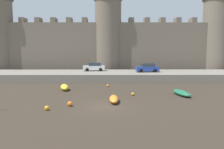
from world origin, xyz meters
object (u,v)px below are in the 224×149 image
(mooring_buoy_mid_mud, at_px, (70,104))
(car_quay_centre_west, at_px, (147,68))
(mooring_buoy_near_channel, at_px, (133,94))
(car_quay_centre_east, at_px, (94,67))
(rowboat_midflat_left, at_px, (114,99))
(rowboat_near_channel_left, at_px, (181,93))
(mooring_buoy_off_centre, at_px, (108,86))
(mooring_buoy_near_shore, at_px, (47,108))
(rowboat_foreground_left, at_px, (65,87))

(mooring_buoy_mid_mud, bearing_deg, car_quay_centre_west, 61.08)
(mooring_buoy_near_channel, distance_m, car_quay_centre_east, 17.62)
(rowboat_midflat_left, relative_size, mooring_buoy_mid_mud, 6.24)
(rowboat_near_channel_left, height_order, mooring_buoy_near_channel, rowboat_near_channel_left)
(rowboat_near_channel_left, xyz_separation_m, mooring_buoy_off_centre, (-8.85, 6.13, -0.14))
(rowboat_midflat_left, relative_size, car_quay_centre_west, 0.71)
(mooring_buoy_mid_mud, relative_size, car_quay_centre_east, 0.11)
(mooring_buoy_near_shore, bearing_deg, mooring_buoy_near_channel, 37.28)
(rowboat_midflat_left, relative_size, mooring_buoy_near_shore, 7.06)
(rowboat_near_channel_left, relative_size, mooring_buoy_near_channel, 10.01)
(mooring_buoy_off_centre, bearing_deg, mooring_buoy_near_shore, -113.02)
(rowboat_foreground_left, distance_m, car_quay_centre_west, 16.93)
(rowboat_midflat_left, xyz_separation_m, mooring_buoy_off_centre, (-0.74, 9.45, -0.16))
(rowboat_midflat_left, distance_m, mooring_buoy_mid_mud, 4.56)
(mooring_buoy_near_shore, bearing_deg, rowboat_midflat_left, 26.73)
(rowboat_near_channel_left, height_order, car_quay_centre_east, car_quay_centre_east)
(mooring_buoy_near_shore, xyz_separation_m, mooring_buoy_off_centre, (5.31, 12.49, -0.03))
(car_quay_centre_west, bearing_deg, rowboat_near_channel_left, -83.27)
(mooring_buoy_near_shore, bearing_deg, mooring_buoy_off_centre, 66.98)
(rowboat_foreground_left, relative_size, car_quay_centre_west, 0.73)
(rowboat_midflat_left, height_order, car_quay_centre_west, car_quay_centre_west)
(mooring_buoy_off_centre, xyz_separation_m, car_quay_centre_east, (-2.79, 10.38, 1.96))
(mooring_buoy_near_shore, distance_m, car_quay_centre_west, 24.25)
(rowboat_midflat_left, xyz_separation_m, car_quay_centre_east, (-3.53, 19.83, 1.80))
(mooring_buoy_mid_mud, distance_m, mooring_buoy_near_shore, 2.29)
(car_quay_centre_west, bearing_deg, mooring_buoy_mid_mud, -118.92)
(rowboat_midflat_left, bearing_deg, mooring_buoy_near_channel, 55.17)
(rowboat_foreground_left, relative_size, mooring_buoy_mid_mud, 6.42)
(mooring_buoy_near_channel, xyz_separation_m, car_quay_centre_west, (4.10, 14.35, 1.96))
(mooring_buoy_mid_mud, height_order, mooring_buoy_near_channel, mooring_buoy_mid_mud)
(rowboat_midflat_left, bearing_deg, car_quay_centre_east, 100.11)
(mooring_buoy_mid_mud, distance_m, car_quay_centre_west, 22.13)
(car_quay_centre_east, bearing_deg, rowboat_midflat_left, -79.89)
(mooring_buoy_mid_mud, bearing_deg, mooring_buoy_off_centre, 72.42)
(rowboat_foreground_left, distance_m, mooring_buoy_off_centre, 6.35)
(mooring_buoy_near_channel, height_order, mooring_buoy_off_centre, mooring_buoy_near_channel)
(car_quay_centre_west, bearing_deg, car_quay_centre_east, 167.72)
(rowboat_near_channel_left, height_order, mooring_buoy_near_shore, rowboat_near_channel_left)
(mooring_buoy_mid_mud, height_order, mooring_buoy_off_centre, mooring_buoy_mid_mud)
(mooring_buoy_near_channel, relative_size, car_quay_centre_west, 0.09)
(rowboat_midflat_left, relative_size, mooring_buoy_off_centre, 8.16)
(mooring_buoy_mid_mud, distance_m, car_quay_centre_east, 21.56)
(car_quay_centre_east, bearing_deg, mooring_buoy_mid_mud, -91.92)
(rowboat_midflat_left, xyz_separation_m, mooring_buoy_near_shore, (-6.05, -3.05, -0.13))
(mooring_buoy_near_channel, bearing_deg, mooring_buoy_near_shore, -142.72)
(rowboat_foreground_left, distance_m, car_quay_centre_east, 13.35)
(rowboat_near_channel_left, distance_m, mooring_buoy_near_channel, 5.80)
(mooring_buoy_near_shore, relative_size, car_quay_centre_west, 0.10)
(mooring_buoy_off_centre, distance_m, car_quay_centre_west, 11.07)
(mooring_buoy_mid_mud, relative_size, car_quay_centre_west, 0.11)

